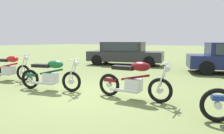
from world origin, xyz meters
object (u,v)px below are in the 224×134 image
Objects in this scene: motorcycle_maroon at (134,81)px; car_charcoal at (125,52)px; motorcycle_red at (9,68)px; motorcycle_green at (51,75)px.

motorcycle_maroon is 8.12m from car_charcoal.
motorcycle_red is at bearing 177.29° from motorcycle_maroon.
motorcycle_green is 0.98× the size of motorcycle_maroon.
motorcycle_red is 0.95× the size of motorcycle_green.
motorcycle_red and motorcycle_green have the same top height.
motorcycle_green is at bearing -174.10° from motorcycle_maroon.
motorcycle_green is (2.73, -0.31, -0.00)m from motorcycle_red.
car_charcoal is at bearing 117.35° from motorcycle_maroon.
motorcycle_green and motorcycle_maroon have the same top height.
motorcycle_maroon is at bearing -6.23° from motorcycle_green.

